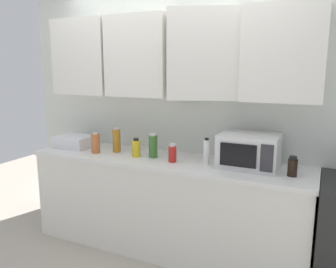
% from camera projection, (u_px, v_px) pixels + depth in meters
% --- Properties ---
extents(wall_back_with_cabinets, '(3.49, 0.53, 2.60)m').
position_uv_depth(wall_back_with_cabinets, '(175.00, 83.00, 3.15)').
color(wall_back_with_cabinets, silver).
rests_on(wall_back_with_cabinets, ground_plane).
extents(counter_run, '(2.62, 0.63, 0.90)m').
position_uv_depth(counter_run, '(165.00, 204.00, 3.17)').
color(counter_run, white).
rests_on(counter_run, ground_plane).
extents(microwave, '(0.48, 0.37, 0.28)m').
position_uv_depth(microwave, '(249.00, 151.00, 2.78)').
color(microwave, silver).
rests_on(microwave, counter_run).
extents(dish_rack, '(0.38, 0.30, 0.12)m').
position_uv_depth(dish_rack, '(75.00, 141.00, 3.51)').
color(dish_rack, silver).
rests_on(dish_rack, counter_run).
extents(bottle_spice_jar, '(0.08, 0.08, 0.20)m').
position_uv_depth(bottle_spice_jar, '(96.00, 143.00, 3.26)').
color(bottle_spice_jar, '#BC6638').
rests_on(bottle_spice_jar, counter_run).
extents(bottle_soy_dark, '(0.07, 0.07, 0.16)m').
position_uv_depth(bottle_soy_dark, '(293.00, 167.00, 2.56)').
color(bottle_soy_dark, black).
rests_on(bottle_soy_dark, counter_run).
extents(bottle_red_sauce, '(0.07, 0.07, 0.17)m').
position_uv_depth(bottle_red_sauce, '(172.00, 153.00, 2.95)').
color(bottle_red_sauce, red).
rests_on(bottle_red_sauce, counter_run).
extents(bottle_green_oil, '(0.08, 0.08, 0.23)m').
position_uv_depth(bottle_green_oil, '(153.00, 146.00, 3.10)').
color(bottle_green_oil, '#386B2D').
rests_on(bottle_green_oil, counter_run).
extents(bottle_yellow_mustard, '(0.08, 0.08, 0.18)m').
position_uv_depth(bottle_yellow_mustard, '(136.00, 148.00, 3.12)').
color(bottle_yellow_mustard, gold).
rests_on(bottle_yellow_mustard, counter_run).
extents(bottle_amber_vinegar, '(0.08, 0.08, 0.24)m').
position_uv_depth(bottle_amber_vinegar, '(117.00, 140.00, 3.30)').
color(bottle_amber_vinegar, '#AD701E').
rests_on(bottle_amber_vinegar, counter_run).
extents(bottle_white_jar, '(0.05, 0.05, 0.23)m').
position_uv_depth(bottle_white_jar, '(206.00, 152.00, 2.87)').
color(bottle_white_jar, white).
rests_on(bottle_white_jar, counter_run).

